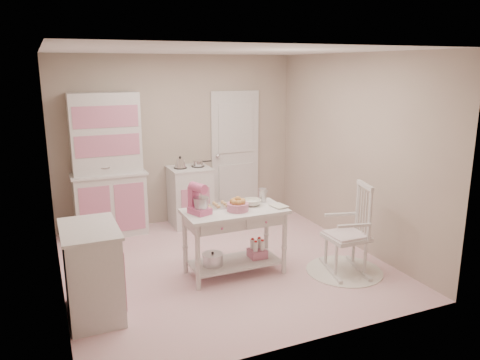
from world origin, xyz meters
The scene contains 14 objects.
room_shell centered at (0.00, 0.00, 1.65)m, with size 3.84×3.84×2.62m.
door centered at (0.95, 1.87, 1.02)m, with size 0.82×0.05×2.04m, color silver.
hutch centered at (-1.12, 1.66, 1.04)m, with size 1.06×0.50×2.08m, color silver.
stove centered at (0.08, 1.61, 0.46)m, with size 0.62×0.57×0.92m, color silver.
base_cabinet centered at (-1.63, -0.63, 0.46)m, with size 0.54×0.84×0.92m, color silver.
lace_rug centered at (1.27, -0.79, 0.01)m, with size 0.92×0.92×0.01m, color white.
rocking_chair centered at (1.27, -0.79, 0.55)m, with size 0.48×0.72×1.10m, color silver.
work_table centered at (0.03, -0.31, 0.40)m, with size 1.20×0.60×0.80m, color silver.
stand_mixer centered at (-0.39, -0.29, 0.97)m, with size 0.20×0.28×0.34m, color #CB5585.
cookie_tray centered at (-0.12, -0.13, 0.81)m, with size 0.34×0.24×0.02m, color silver.
bread_basket centered at (0.05, -0.36, 0.85)m, with size 0.25×0.25×0.09m, color #C67291.
mixing_bowl centered at (0.29, -0.23, 0.84)m, with size 0.23×0.23×0.07m, color silver.
metal_pitcher centered at (0.47, -0.15, 0.89)m, with size 0.10×0.10×0.17m, color silver.
recipe_book centered at (0.48, -0.43, 0.81)m, with size 0.16×0.21×0.02m, color silver.
Camera 1 is at (-1.98, -5.11, 2.44)m, focal length 35.00 mm.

